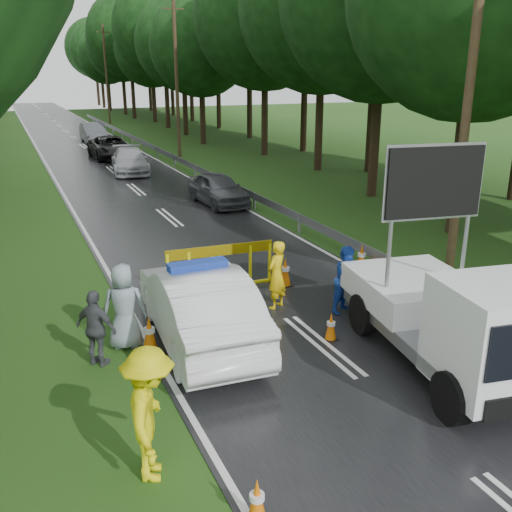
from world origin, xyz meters
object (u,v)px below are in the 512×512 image
queue_car_fourth (93,132)px  officer (277,275)px  barrier (220,256)px  work_truck (460,318)px  civilian (347,279)px  police_sedan (199,306)px  queue_car_second (130,161)px  queue_car_third (111,147)px  queue_car_first (218,189)px

queue_car_fourth → officer: bearing=-91.8°
officer → queue_car_fourth: (1.15, 36.31, -0.09)m
barrier → officer: (0.80, -1.78, -0.06)m
work_truck → civilian: work_truck is taller
barrier → officer: size_ratio=1.71×
police_sedan → officer: size_ratio=2.99×
work_truck → police_sedan: bearing=151.4°
queue_car_second → police_sedan: bearing=-90.3°
officer → queue_car_third: officer is taller
work_truck → queue_car_third: work_truck is taller
work_truck → civilian: size_ratio=3.36×
police_sedan → work_truck: size_ratio=0.92×
queue_car_third → queue_car_fourth: queue_car_fourth is taller
queue_car_third → queue_car_first: bearing=-85.2°
civilian → queue_car_first: bearing=60.9°
officer → queue_car_fourth: 36.33m
queue_car_fourth → barrier: bearing=-93.2°
police_sedan → work_truck: bearing=145.5°
queue_car_second → queue_car_fourth: 15.59m
police_sedan → queue_car_second: (3.10, 21.69, -0.14)m
barrier → queue_car_second: 19.01m
civilian → queue_car_second: 21.61m
civilian → queue_car_fourth: (-0.31, 37.19, -0.06)m
work_truck → queue_car_fourth: 40.51m
queue_car_third → queue_car_fourth: (0.30, 9.59, 0.05)m
civilian → queue_car_third: 27.61m
police_sedan → officer: police_sedan is taller
barrier → officer: officer is taller
civilian → queue_car_fourth: size_ratio=0.35×
officer → queue_car_second: bearing=-123.8°
police_sedan → queue_car_first: police_sedan is taller
police_sedan → queue_car_first: 13.11m
civilian → queue_car_fourth: civilian is taller
officer → queue_car_second: size_ratio=0.36×
work_truck → queue_car_fourth: bearing=100.3°
civilian → queue_car_first: 12.13m
officer → queue_car_first: (2.60, 11.19, -0.17)m
queue_car_first → queue_car_third: 15.63m
police_sedan → queue_car_first: size_ratio=1.27×
police_sedan → queue_car_third: 27.87m
police_sedan → queue_car_third: police_sedan is taller
civilian → barrier: bearing=106.6°
civilian → officer: bearing=125.1°
queue_car_first → queue_car_fourth: 25.16m
police_sedan → queue_car_fourth: size_ratio=1.10×
police_sedan → officer: 2.49m
police_sedan → barrier: (1.50, 2.75, 0.08)m
barrier → queue_car_fourth: bearing=90.4°
work_truck → barrier: bearing=123.1°
work_truck → queue_car_first: work_truck is taller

